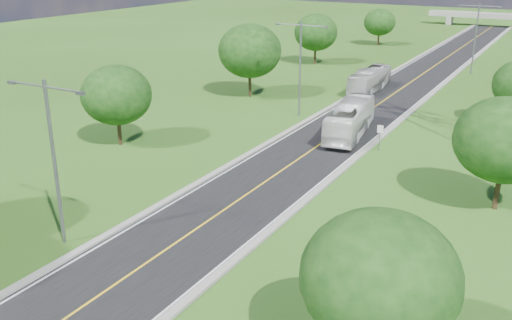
{
  "coord_description": "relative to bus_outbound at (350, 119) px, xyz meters",
  "views": [
    {
      "loc": [
        19.28,
        -9.08,
        16.47
      ],
      "look_at": [
        0.98,
        23.27,
        3.0
      ],
      "focal_mm": 40.0,
      "sensor_mm": 36.0,
      "label": 1
    }
  ],
  "objects": [
    {
      "name": "streetlight_far_right",
      "position": [
        4.67,
        37.16,
        4.3
      ],
      "size": [
        5.9,
        0.25,
        10.0
      ],
      "color": "slate",
      "rests_on": "ground"
    },
    {
      "name": "tree_lb",
      "position": [
        -17.33,
        -12.84,
        3.0
      ],
      "size": [
        6.3,
        6.3,
        7.33
      ],
      "color": "black",
      "rests_on": "ground"
    },
    {
      "name": "curb_left",
      "position": [
        -5.58,
        25.16,
        -1.53
      ],
      "size": [
        0.5,
        150.0,
        0.22
      ],
      "primitive_type": "cube",
      "color": "gray",
      "rests_on": "ground"
    },
    {
      "name": "tree_lc",
      "position": [
        -16.33,
        9.16,
        3.93
      ],
      "size": [
        7.56,
        7.56,
        8.79
      ],
      "color": "black",
      "rests_on": "ground"
    },
    {
      "name": "bus_inbound",
      "position": [
        -4.53,
        18.98,
        -0.14
      ],
      "size": [
        2.5,
        10.34,
        2.87
      ],
      "primitive_type": "imported",
      "rotation": [
        0.0,
        0.0,
        0.01
      ],
      "color": "silver",
      "rests_on": "road"
    },
    {
      "name": "curb_right",
      "position": [
        2.92,
        25.16,
        -1.53
      ],
      "size": [
        0.5,
        150.0,
        0.22
      ],
      "primitive_type": "cube",
      "color": "gray",
      "rests_on": "ground"
    },
    {
      "name": "tree_rb",
      "position": [
        14.67,
        -10.84,
        3.31
      ],
      "size": [
        6.72,
        6.72,
        7.82
      ],
      "color": "black",
      "rests_on": "ground"
    },
    {
      "name": "road",
      "position": [
        -1.33,
        25.16,
        -1.61
      ],
      "size": [
        8.0,
        150.0,
        0.06
      ],
      "primitive_type": "cube",
      "color": "black",
      "rests_on": "ground"
    },
    {
      "name": "speed_limit_sign",
      "position": [
        3.87,
        -2.85,
        -0.04
      ],
      "size": [
        0.55,
        0.09,
        2.4
      ],
      "color": "slate",
      "rests_on": "ground"
    },
    {
      "name": "streetlight_near_left",
      "position": [
        -7.33,
        -28.84,
        4.3
      ],
      "size": [
        5.9,
        0.25,
        10.0
      ],
      "color": "slate",
      "rests_on": "ground"
    },
    {
      "name": "tree_ra",
      "position": [
        12.67,
        -30.84,
        3.0
      ],
      "size": [
        6.3,
        6.3,
        7.33
      ],
      "color": "black",
      "rests_on": "ground"
    },
    {
      "name": "ground",
      "position": [
        -1.33,
        19.16,
        -1.64
      ],
      "size": [
        260.0,
        260.0,
        0.0
      ],
      "primitive_type": "plane",
      "color": "#2D4914",
      "rests_on": "ground"
    },
    {
      "name": "overpass",
      "position": [
        -1.33,
        99.16,
        0.77
      ],
      "size": [
        30.0,
        3.0,
        3.2
      ],
      "color": "gray",
      "rests_on": "ground"
    },
    {
      "name": "tree_ld",
      "position": [
        -18.33,
        33.16,
        3.31
      ],
      "size": [
        6.72,
        6.72,
        7.82
      ],
      "color": "black",
      "rests_on": "ground"
    },
    {
      "name": "bus_outbound",
      "position": [
        0.0,
        0.0,
        0.0
      ],
      "size": [
        4.32,
        11.63,
        3.16
      ],
      "primitive_type": "imported",
      "rotation": [
        0.0,
        0.0,
        3.29
      ],
      "color": "white",
      "rests_on": "road"
    },
    {
      "name": "streetlight_mid_left",
      "position": [
        -7.33,
        4.16,
        4.3
      ],
      "size": [
        5.9,
        0.25,
        10.0
      ],
      "color": "slate",
      "rests_on": "ground"
    },
    {
      "name": "tree_le",
      "position": [
        -15.83,
        57.16,
        2.69
      ],
      "size": [
        5.88,
        5.88,
        6.84
      ],
      "color": "black",
      "rests_on": "ground"
    }
  ]
}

